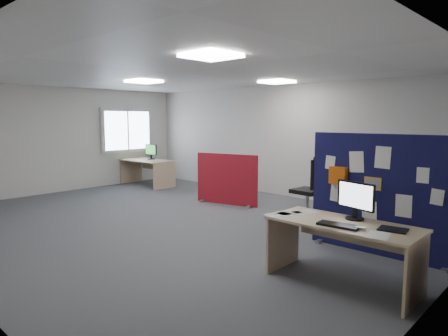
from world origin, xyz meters
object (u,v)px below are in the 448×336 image
Objects in this scene: office_chair at (313,184)px; navy_divider at (379,195)px; monitor_main at (355,199)px; second_desk at (148,166)px; monitor_second at (151,151)px; main_desk at (344,237)px; red_divider at (227,180)px.

navy_divider is at bearing -28.83° from office_chair.
monitor_main is 0.30× the size of second_desk.
monitor_main is at bearing -20.32° from monitor_second.
navy_divider reaches higher than second_desk.
navy_divider is 1.09m from monitor_main.
office_chair reaches higher than monitor_second.
main_desk is 3.52× the size of monitor_second.
monitor_second reaches higher than second_desk.
monitor_second is (-7.35, 2.57, -0.01)m from monitor_main.
office_chair is (5.53, -0.40, -0.29)m from monitor_second.
red_divider is (-3.90, 2.25, -0.01)m from main_desk.
main_desk is 3.36× the size of monitor_main.
monitor_main is 4.47m from red_divider.
red_divider is at bearing 165.24° from navy_divider.
navy_divider is 1.22× the size of main_desk.
second_desk is 5.48m from office_chair.
red_divider is at bearing 166.90° from monitor_main.
navy_divider is at bearing -10.62° from second_desk.
main_desk and second_desk have the same top height.
monitor_main reaches higher than main_desk.
monitor_second is (-3.42, 0.50, 0.42)m from red_divider.
navy_divider reaches higher than main_desk.
second_desk is at bearing 160.38° from main_desk.
office_chair is (-1.78, 2.34, 0.12)m from main_desk.
office_chair is (-1.82, 2.16, -0.30)m from monitor_main.
red_divider is (-3.93, 2.07, -0.43)m from monitor_main.
navy_divider is 1.39× the size of red_divider.
monitor_main is at bearing -18.30° from second_desk.
monitor_second is at bearing 159.44° from main_desk.
red_divider is 3.48m from monitor_second.
monitor_second is at bearing 158.42° from red_divider.
monitor_second is (-0.06, 0.16, 0.41)m from second_desk.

